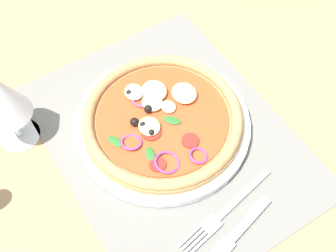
# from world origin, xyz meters

# --- Properties ---
(ground_plane) EXTENTS (1.90, 1.40, 0.02)m
(ground_plane) POSITION_xyz_m (0.00, 0.00, -0.01)
(ground_plane) COLOR #9E7A56
(placemat) EXTENTS (0.45, 0.35, 0.00)m
(placemat) POSITION_xyz_m (0.00, 0.00, 0.00)
(placemat) COLOR slate
(placemat) RESTS_ON ground_plane
(plate) EXTENTS (0.28, 0.28, 0.01)m
(plate) POSITION_xyz_m (0.02, 0.00, 0.01)
(plate) COLOR white
(plate) RESTS_ON placemat
(pizza) EXTENTS (0.25, 0.25, 0.03)m
(pizza) POSITION_xyz_m (0.02, 0.00, 0.03)
(pizza) COLOR tan
(pizza) RESTS_ON plate
(fork) EXTENTS (0.05, 0.18, 0.00)m
(fork) POSITION_xyz_m (-0.15, 0.01, 0.01)
(fork) COLOR silver
(fork) RESTS_ON placemat
(knife) EXTENTS (0.06, 0.20, 0.01)m
(knife) POSITION_xyz_m (-0.19, 0.04, 0.01)
(knife) COLOR silver
(knife) RESTS_ON placemat
(wine_glass) EXTENTS (0.07, 0.07, 0.15)m
(wine_glass) POSITION_xyz_m (0.13, 0.20, 0.10)
(wine_glass) COLOR silver
(wine_glass) RESTS_ON ground_plane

